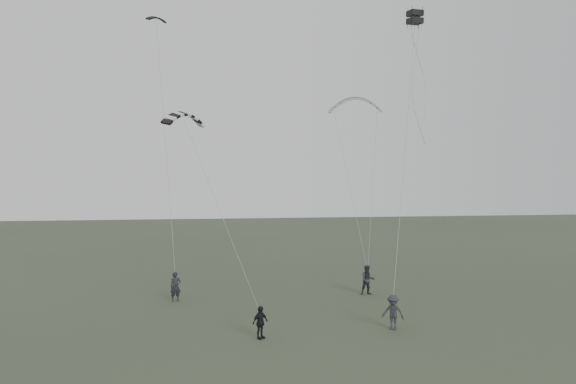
{
  "coord_description": "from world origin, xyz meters",
  "views": [
    {
      "loc": [
        -3.95,
        -29.46,
        8.14
      ],
      "look_at": [
        0.93,
        4.99,
        6.92
      ],
      "focal_mm": 35.0,
      "sensor_mm": 36.0,
      "label": 1
    }
  ],
  "objects": [
    {
      "name": "kite_striped",
      "position": [
        -5.34,
        3.88,
        11.56
      ],
      "size": [
        2.73,
        2.55,
        1.26
      ],
      "primitive_type": null,
      "rotation": [
        0.28,
        0.0,
        0.71
      ],
      "color": "black",
      "rests_on": "flyer_center"
    },
    {
      "name": "kite_dark_small",
      "position": [
        -7.44,
        10.3,
        18.77
      ],
      "size": [
        1.47,
        1.26,
        0.59
      ],
      "primitive_type": null,
      "rotation": [
        0.35,
        0.0,
        0.6
      ],
      "color": "black",
      "rests_on": "flyer_left"
    },
    {
      "name": "flyer_far",
      "position": [
        5.46,
        -1.77,
        0.91
      ],
      "size": [
        1.35,
        1.22,
        1.81
      ],
      "primitive_type": "imported",
      "rotation": [
        0.0,
        0.0,
        -0.61
      ],
      "color": "#28292E",
      "rests_on": "ground"
    },
    {
      "name": "ground",
      "position": [
        0.0,
        0.0,
        0.0
      ],
      "size": [
        140.0,
        140.0,
        0.0
      ],
      "primitive_type": "plane",
      "color": "#37412D",
      "rests_on": "ground"
    },
    {
      "name": "flyer_center",
      "position": [
        -1.48,
        -2.36,
        0.81
      ],
      "size": [
        0.99,
        0.89,
        1.61
      ],
      "primitive_type": "imported",
      "rotation": [
        0.0,
        0.0,
        0.66
      ],
      "color": "black",
      "rests_on": "ground"
    },
    {
      "name": "flyer_right",
      "position": [
        6.52,
        6.55,
        0.98
      ],
      "size": [
        0.98,
        0.78,
        1.96
      ],
      "primitive_type": "imported",
      "rotation": [
        0.0,
        0.0,
        -0.04
      ],
      "color": "#28272D",
      "rests_on": "ground"
    },
    {
      "name": "kite_box",
      "position": [
        7.83,
        1.7,
        17.05
      ],
      "size": [
        0.87,
        0.91,
        0.81
      ],
      "primitive_type": null,
      "rotation": [
        0.07,
        0.0,
        0.17
      ],
      "color": "black",
      "rests_on": "flyer_far"
    },
    {
      "name": "flyer_left",
      "position": [
        -6.05,
        6.31,
        0.93
      ],
      "size": [
        0.77,
        0.61,
        1.86
      ],
      "primitive_type": "imported",
      "rotation": [
        0.0,
        0.0,
        0.27
      ],
      "color": "black",
      "rests_on": "ground"
    },
    {
      "name": "kite_pale_large",
      "position": [
        7.97,
        15.3,
        14.17
      ],
      "size": [
        4.54,
        2.06,
        1.91
      ],
      "primitive_type": null,
      "rotation": [
        0.17,
        0.0,
        -0.19
      ],
      "color": "#999B9D",
      "rests_on": "flyer_right"
    }
  ]
}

